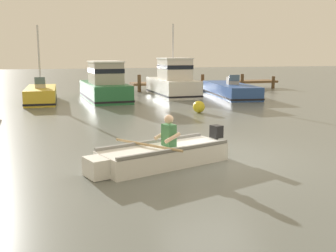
{
  "coord_description": "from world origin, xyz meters",
  "views": [
    {
      "loc": [
        -3.75,
        -9.3,
        2.62
      ],
      "look_at": [
        -0.67,
        1.58,
        0.55
      ],
      "focal_mm": 42.86,
      "sensor_mm": 36.0,
      "label": 1
    }
  ],
  "objects_px": {
    "moored_boat_yellow": "(41,95)",
    "moored_boat_white": "(173,82)",
    "moored_boat_green": "(105,86)",
    "rowboat_with_person": "(161,155)",
    "mooring_buoy": "(199,107)",
    "moored_boat_blue": "(230,90)"
  },
  "relations": [
    {
      "from": "moored_boat_green",
      "to": "moored_boat_blue",
      "type": "bearing_deg",
      "value": -1.64
    },
    {
      "from": "moored_boat_green",
      "to": "mooring_buoy",
      "type": "relative_size",
      "value": 10.92
    },
    {
      "from": "rowboat_with_person",
      "to": "moored_boat_green",
      "type": "relative_size",
      "value": 0.62
    },
    {
      "from": "rowboat_with_person",
      "to": "moored_boat_white",
      "type": "xyz_separation_m",
      "value": [
        4.69,
        14.86,
        0.61
      ]
    },
    {
      "from": "moored_boat_white",
      "to": "rowboat_with_person",
      "type": "bearing_deg",
      "value": -107.51
    },
    {
      "from": "rowboat_with_person",
      "to": "moored_boat_blue",
      "type": "distance_m",
      "value": 15.77
    },
    {
      "from": "rowboat_with_person",
      "to": "moored_boat_white",
      "type": "distance_m",
      "value": 15.59
    },
    {
      "from": "moored_boat_green",
      "to": "moored_boat_blue",
      "type": "relative_size",
      "value": 0.92
    },
    {
      "from": "moored_boat_green",
      "to": "moored_boat_blue",
      "type": "xyz_separation_m",
      "value": [
        7.58,
        -0.22,
        -0.44
      ]
    },
    {
      "from": "moored_boat_yellow",
      "to": "moored_boat_white",
      "type": "height_order",
      "value": "moored_boat_white"
    },
    {
      "from": "rowboat_with_person",
      "to": "mooring_buoy",
      "type": "xyz_separation_m",
      "value": [
        3.76,
        7.68,
        0.02
      ]
    },
    {
      "from": "moored_boat_yellow",
      "to": "moored_boat_white",
      "type": "xyz_separation_m",
      "value": [
        7.75,
        1.22,
        0.47
      ]
    },
    {
      "from": "moored_boat_green",
      "to": "moored_boat_white",
      "type": "height_order",
      "value": "moored_boat_white"
    },
    {
      "from": "rowboat_with_person",
      "to": "moored_boat_yellow",
      "type": "distance_m",
      "value": 13.98
    },
    {
      "from": "moored_boat_yellow",
      "to": "moored_boat_green",
      "type": "xyz_separation_m",
      "value": [
        3.43,
        0.19,
        0.41
      ]
    },
    {
      "from": "moored_boat_white",
      "to": "mooring_buoy",
      "type": "xyz_separation_m",
      "value": [
        -0.93,
        -7.18,
        -0.6
      ]
    },
    {
      "from": "rowboat_with_person",
      "to": "moored_boat_green",
      "type": "xyz_separation_m",
      "value": [
        0.38,
        13.84,
        0.55
      ]
    },
    {
      "from": "moored_boat_green",
      "to": "moored_boat_white",
      "type": "relative_size",
      "value": 1.11
    },
    {
      "from": "moored_boat_blue",
      "to": "moored_boat_yellow",
      "type": "bearing_deg",
      "value": 179.88
    },
    {
      "from": "moored_boat_yellow",
      "to": "moored_boat_green",
      "type": "relative_size",
      "value": 0.8
    },
    {
      "from": "moored_boat_white",
      "to": "mooring_buoy",
      "type": "distance_m",
      "value": 7.26
    },
    {
      "from": "mooring_buoy",
      "to": "moored_boat_blue",
      "type": "bearing_deg",
      "value": 54.73
    }
  ]
}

